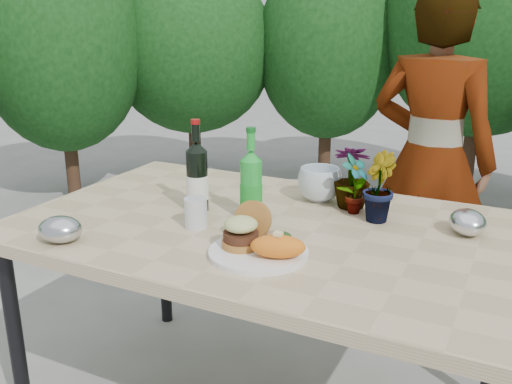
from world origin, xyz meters
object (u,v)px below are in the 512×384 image
at_px(patio_table, 267,241).
at_px(wine_bottle, 197,178).
at_px(person, 431,161).
at_px(dinner_plate, 259,252).

bearing_deg(patio_table, wine_bottle, 175.92).
bearing_deg(person, patio_table, 79.17).
bearing_deg(dinner_plate, person, 78.46).
xyz_separation_m(patio_table, wine_bottle, (-0.27, 0.02, 0.17)).
xyz_separation_m(patio_table, person, (0.33, 1.00, 0.07)).
relative_size(wine_bottle, person, 0.20).
bearing_deg(dinner_plate, wine_bottle, 144.69).
bearing_deg(patio_table, dinner_plate, -70.30).
relative_size(patio_table, dinner_plate, 5.71).
height_order(patio_table, dinner_plate, dinner_plate).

